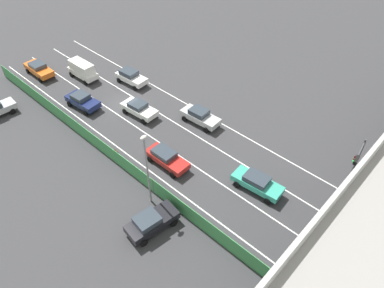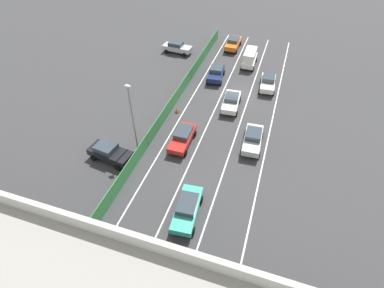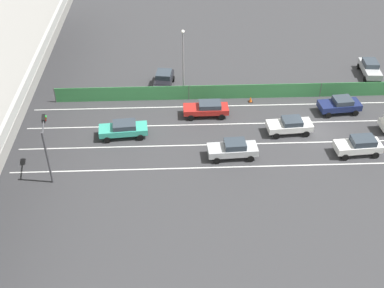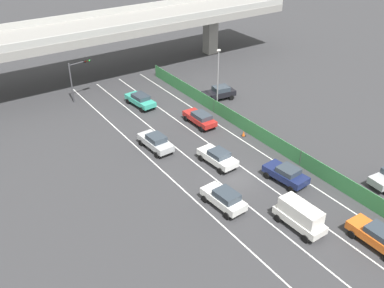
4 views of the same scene
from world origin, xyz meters
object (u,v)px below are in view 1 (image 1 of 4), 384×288
at_px(car_sedan_silver, 200,116).
at_px(traffic_light, 357,160).
at_px(street_lamp, 147,165).
at_px(car_sedan_white, 139,108).
at_px(car_sedan_red, 166,158).
at_px(car_sedan_navy, 82,100).
at_px(parked_sedan_dark, 151,222).
at_px(car_taxi_orange, 39,69).
at_px(traffic_cone, 115,151).
at_px(car_taxi_teal, 257,183).
at_px(car_hatchback_white, 131,77).
at_px(car_van_white, 82,69).

height_order(car_sedan_silver, traffic_light, traffic_light).
bearing_deg(street_lamp, car_sedan_white, -126.34).
relative_size(car_sedan_silver, car_sedan_red, 1.00).
height_order(car_sedan_silver, street_lamp, street_lamp).
bearing_deg(car_sedan_navy, car_sedan_silver, 120.82).
height_order(car_sedan_navy, car_sedan_red, car_sedan_navy).
bearing_deg(parked_sedan_dark, car_sedan_silver, -153.77).
bearing_deg(car_sedan_navy, car_taxi_orange, -91.00).
xyz_separation_m(traffic_light, street_lamp, (12.90, -11.77, 0.87)).
xyz_separation_m(car_sedan_red, traffic_cone, (2.45, -4.84, -0.58)).
height_order(traffic_light, street_lamp, street_lamp).
relative_size(car_sedan_red, traffic_light, 0.88).
bearing_deg(car_sedan_red, car_sedan_silver, -164.48).
xyz_separation_m(car_taxi_teal, car_sedan_red, (3.32, -8.21, -0.01)).
bearing_deg(car_hatchback_white, parked_sedan_dark, 54.36).
bearing_deg(car_taxi_teal, car_sedan_white, -90.07).
relative_size(car_taxi_orange, parked_sedan_dark, 1.02).
relative_size(car_sedan_navy, car_taxi_teal, 0.92).
bearing_deg(car_sedan_white, car_van_white, -90.85).
bearing_deg(car_sedan_white, street_lamp, 53.66).
xyz_separation_m(car_taxi_orange, traffic_cone, (2.52, 18.83, -0.62)).
xyz_separation_m(car_sedan_white, traffic_light, (-5.46, 21.88, 2.81)).
height_order(car_taxi_teal, car_taxi_orange, car_taxi_orange).
bearing_deg(car_taxi_teal, car_sedan_red, -67.99).
distance_m(car_taxi_teal, street_lamp, 10.19).
height_order(car_sedan_navy, car_sedan_white, car_sedan_navy).
relative_size(parked_sedan_dark, street_lamp, 0.60).
bearing_deg(car_hatchback_white, car_sedan_red, 62.98).
bearing_deg(car_sedan_white, parked_sedan_dark, 52.81).
xyz_separation_m(car_taxi_teal, parked_sedan_dark, (9.29, -3.78, 0.05)).
distance_m(car_van_white, traffic_cone, 15.31).
xyz_separation_m(car_van_white, traffic_cone, (5.95, 14.07, -0.96)).
bearing_deg(car_sedan_navy, street_lamp, 75.98).
height_order(car_sedan_silver, car_sedan_red, car_sedan_silver).
xyz_separation_m(car_sedan_silver, car_sedan_red, (6.93, 1.92, -0.04)).
relative_size(car_taxi_teal, street_lamp, 0.63).
relative_size(car_sedan_red, car_hatchback_white, 1.06).
xyz_separation_m(car_sedan_silver, street_lamp, (11.03, 4.19, 3.65)).
bearing_deg(traffic_cone, parked_sedan_dark, 69.18).
bearing_deg(street_lamp, traffic_light, 137.62).
bearing_deg(car_van_white, car_sedan_silver, 101.41).
height_order(car_sedan_red, traffic_light, traffic_light).
distance_m(car_van_white, car_taxi_orange, 5.88).
bearing_deg(car_sedan_red, car_hatchback_white, -117.02).
bearing_deg(car_sedan_red, traffic_cone, -63.15).
bearing_deg(street_lamp, car_sedan_navy, -104.02).
distance_m(car_taxi_teal, parked_sedan_dark, 10.03).
bearing_deg(car_van_white, street_lamp, 70.26).
distance_m(car_sedan_white, car_hatchback_white, 6.69).
relative_size(car_van_white, traffic_cone, 6.94).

